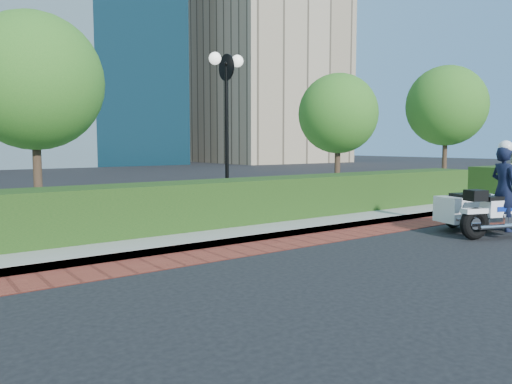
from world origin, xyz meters
TOP-DOWN VIEW (x-y plane):
  - ground at (0.00, 0.00)m, footprint 120.00×120.00m
  - brick_strip at (0.00, 1.50)m, footprint 60.00×1.00m
  - sidewalk at (0.00, 6.00)m, footprint 60.00×8.00m
  - hedge_main at (0.00, 3.60)m, footprint 18.00×1.20m
  - lamppost at (1.00, 5.20)m, footprint 1.02×0.70m
  - tree_b at (-3.50, 6.50)m, footprint 3.20×3.20m
  - tree_c at (6.50, 6.50)m, footprint 2.80×2.80m
  - tree_d at (13.00, 6.50)m, footprint 3.40×3.40m
  - tower_right at (28.00, 38.00)m, footprint 14.00×12.00m
  - police_motorcycle at (4.31, -0.41)m, footprint 2.48×2.18m
  - pedestrian at (15.67, 4.96)m, footprint 0.87×0.70m

SIDE VIEW (x-z plane):
  - ground at x=0.00m, z-range 0.00..0.00m
  - brick_strip at x=0.00m, z-range 0.00..0.01m
  - sidewalk at x=0.00m, z-range 0.00..0.15m
  - hedge_main at x=0.00m, z-range 0.15..1.15m
  - police_motorcycle at x=4.31m, z-range -0.32..1.74m
  - pedestrian at x=15.67m, z-range 0.15..1.85m
  - lamppost at x=1.00m, z-range 0.85..5.06m
  - tree_c at x=6.50m, z-range 0.90..5.20m
  - tree_b at x=-3.50m, z-range 0.99..5.88m
  - tree_d at x=13.00m, z-range 1.03..6.19m
  - tower_right at x=28.00m, z-range 0.00..28.00m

